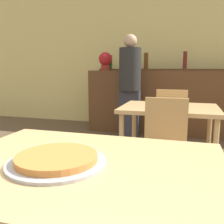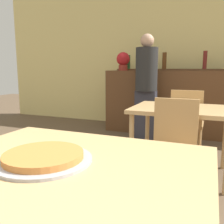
% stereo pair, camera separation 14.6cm
% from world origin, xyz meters
% --- Properties ---
extents(wall_back, '(8.00, 0.05, 2.80)m').
position_xyz_m(wall_back, '(0.00, 4.12, 1.40)').
color(wall_back, '#EAD684').
rests_on(wall_back, ground_plane).
extents(dining_table_near, '(1.07, 0.80, 0.78)m').
position_xyz_m(dining_table_near, '(0.00, 0.00, 0.69)').
color(dining_table_near, tan).
rests_on(dining_table_near, ground_plane).
extents(dining_table_far, '(1.01, 0.77, 0.73)m').
position_xyz_m(dining_table_far, '(0.21, 1.88, 0.64)').
color(dining_table_far, tan).
rests_on(dining_table_far, ground_plane).
extents(bar_counter, '(2.60, 0.56, 1.09)m').
position_xyz_m(bar_counter, '(0.00, 3.62, 0.55)').
color(bar_counter, brown).
rests_on(bar_counter, ground_plane).
extents(bar_back_shelf, '(2.39, 0.24, 0.33)m').
position_xyz_m(bar_back_shelf, '(0.01, 3.76, 1.15)').
color(bar_back_shelf, brown).
rests_on(bar_back_shelf, bar_counter).
extents(chair_far_side_front, '(0.40, 0.40, 0.87)m').
position_xyz_m(chair_far_side_front, '(0.21, 1.32, 0.50)').
color(chair_far_side_front, tan).
rests_on(chair_far_side_front, ground_plane).
extents(chair_far_side_back, '(0.40, 0.40, 0.87)m').
position_xyz_m(chair_far_side_back, '(0.21, 2.43, 0.50)').
color(chair_far_side_back, tan).
rests_on(chair_far_side_back, ground_plane).
extents(pizza_tray, '(0.37, 0.37, 0.04)m').
position_xyz_m(pizza_tray, '(-0.08, -0.04, 0.79)').
color(pizza_tray, '#A3A3A8').
rests_on(pizza_tray, dining_table_near).
extents(person_standing, '(0.34, 0.34, 1.65)m').
position_xyz_m(person_standing, '(-0.48, 3.04, 0.89)').
color(person_standing, '#2D2D38').
rests_on(person_standing, ground_plane).
extents(potted_plant, '(0.24, 0.24, 0.33)m').
position_xyz_m(potted_plant, '(-1.05, 3.57, 1.28)').
color(potted_plant, maroon).
rests_on(potted_plant, bar_counter).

